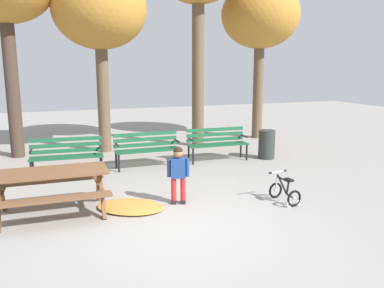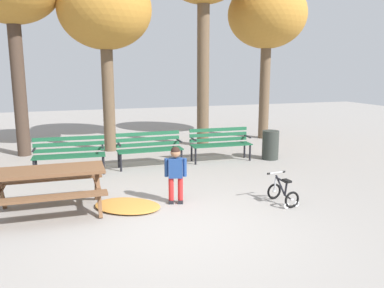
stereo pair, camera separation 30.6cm
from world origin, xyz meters
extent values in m
plane|color=gray|center=(0.00, 0.00, 0.00)|extent=(36.00, 36.00, 0.00)
cube|color=brown|center=(-1.83, 1.29, 0.74)|extent=(1.81, 0.78, 0.05)
cube|color=brown|center=(-1.83, 0.74, 0.45)|extent=(1.80, 0.26, 0.04)
cube|color=brown|center=(-1.82, 1.84, 0.45)|extent=(1.80, 0.26, 0.04)
cube|color=brown|center=(-2.60, 1.55, 0.36)|extent=(0.07, 0.57, 0.76)
cube|color=brown|center=(-1.05, 1.03, 0.36)|extent=(0.07, 0.57, 0.76)
cube|color=brown|center=(-1.04, 1.53, 0.36)|extent=(0.07, 0.57, 0.76)
cube|color=brown|center=(-1.05, 1.28, 0.42)|extent=(0.09, 1.10, 0.04)
cube|color=#195133|center=(-1.45, 3.89, 0.44)|extent=(1.60, 0.17, 0.03)
cube|color=#195133|center=(-1.46, 3.77, 0.44)|extent=(1.60, 0.17, 0.03)
cube|color=#195133|center=(-1.47, 3.65, 0.44)|extent=(1.60, 0.17, 0.03)
cube|color=#195133|center=(-1.47, 3.53, 0.44)|extent=(1.60, 0.17, 0.03)
cube|color=#195133|center=(-1.45, 3.93, 0.54)|extent=(1.60, 0.15, 0.09)
cube|color=#195133|center=(-1.45, 3.93, 0.67)|extent=(1.60, 0.15, 0.09)
cube|color=#195133|center=(-1.45, 3.93, 0.81)|extent=(1.60, 0.15, 0.09)
cylinder|color=black|center=(-0.72, 3.50, 0.22)|extent=(0.05, 0.05, 0.44)
cylinder|color=black|center=(-0.70, 3.86, 0.22)|extent=(0.05, 0.05, 0.44)
cube|color=black|center=(-0.71, 3.68, 0.62)|extent=(0.07, 0.40, 0.03)
cylinder|color=black|center=(-2.22, 3.60, 0.22)|extent=(0.05, 0.05, 0.44)
cylinder|color=black|center=(-2.20, 3.96, 0.22)|extent=(0.05, 0.05, 0.44)
cube|color=black|center=(-2.21, 3.78, 0.62)|extent=(0.07, 0.40, 0.03)
cube|color=#195133|center=(0.44, 3.98, 0.44)|extent=(1.60, 0.08, 0.03)
cube|color=#195133|center=(0.44, 3.86, 0.44)|extent=(1.60, 0.08, 0.03)
cube|color=#195133|center=(0.44, 3.74, 0.44)|extent=(1.60, 0.08, 0.03)
cube|color=#195133|center=(0.44, 3.62, 0.44)|extent=(1.60, 0.08, 0.03)
cube|color=#195133|center=(0.44, 4.02, 0.54)|extent=(1.60, 0.06, 0.09)
cube|color=#195133|center=(0.44, 4.02, 0.67)|extent=(1.60, 0.06, 0.09)
cube|color=#195133|center=(0.44, 4.02, 0.81)|extent=(1.60, 0.06, 0.09)
cylinder|color=black|center=(1.19, 3.64, 0.22)|extent=(0.05, 0.05, 0.44)
cylinder|color=black|center=(1.19, 4.00, 0.22)|extent=(0.05, 0.05, 0.44)
cube|color=black|center=(1.19, 3.82, 0.62)|extent=(0.04, 0.40, 0.03)
cylinder|color=black|center=(-0.31, 3.63, 0.22)|extent=(0.05, 0.05, 0.44)
cylinder|color=black|center=(-0.31, 3.99, 0.22)|extent=(0.05, 0.05, 0.44)
cube|color=black|center=(-0.31, 3.81, 0.62)|extent=(0.04, 0.40, 0.03)
cube|color=#195133|center=(2.35, 4.03, 0.44)|extent=(1.60, 0.13, 0.03)
cube|color=#195133|center=(2.34, 3.91, 0.44)|extent=(1.60, 0.13, 0.03)
cube|color=#195133|center=(2.34, 3.79, 0.44)|extent=(1.60, 0.13, 0.03)
cube|color=#195133|center=(2.33, 3.67, 0.44)|extent=(1.60, 0.13, 0.03)
cube|color=#195133|center=(2.35, 4.07, 0.54)|extent=(1.60, 0.10, 0.09)
cube|color=#195133|center=(2.35, 4.07, 0.67)|extent=(1.60, 0.10, 0.09)
cube|color=#195133|center=(2.35, 4.07, 0.81)|extent=(1.60, 0.10, 0.09)
cylinder|color=black|center=(3.08, 3.66, 0.22)|extent=(0.05, 0.05, 0.44)
cylinder|color=black|center=(3.10, 4.02, 0.22)|extent=(0.05, 0.05, 0.44)
cube|color=black|center=(3.09, 3.84, 0.62)|extent=(0.05, 0.40, 0.03)
cylinder|color=black|center=(1.58, 3.72, 0.22)|extent=(0.05, 0.05, 0.44)
cylinder|color=black|center=(1.60, 4.08, 0.22)|extent=(0.05, 0.05, 0.44)
cube|color=black|center=(1.59, 3.90, 0.62)|extent=(0.05, 0.40, 0.03)
cylinder|color=red|center=(0.40, 1.08, 0.24)|extent=(0.09, 0.09, 0.48)
cube|color=black|center=(0.40, 1.08, 0.03)|extent=(0.13, 0.18, 0.06)
cylinder|color=red|center=(0.24, 1.13, 0.24)|extent=(0.09, 0.09, 0.48)
cube|color=black|center=(0.24, 1.13, 0.03)|extent=(0.13, 0.18, 0.06)
cube|color=navy|center=(0.32, 1.11, 0.66)|extent=(0.28, 0.21, 0.35)
sphere|color=#996B4C|center=(0.32, 1.11, 0.94)|extent=(0.18, 0.18, 0.18)
sphere|color=black|center=(0.32, 1.11, 0.96)|extent=(0.17, 0.17, 0.17)
cylinder|color=navy|center=(0.47, 1.06, 0.67)|extent=(0.07, 0.07, 0.33)
cylinder|color=navy|center=(0.16, 1.15, 0.67)|extent=(0.07, 0.07, 0.33)
torus|color=black|center=(2.12, 0.74, 0.15)|extent=(0.30, 0.07, 0.30)
cylinder|color=silver|center=(2.12, 0.74, 0.15)|extent=(0.05, 0.04, 0.04)
torus|color=black|center=(2.18, 0.23, 0.15)|extent=(0.30, 0.07, 0.30)
cylinder|color=silver|center=(2.18, 0.23, 0.15)|extent=(0.05, 0.04, 0.04)
torus|color=white|center=(2.07, 0.21, 0.05)|extent=(0.11, 0.04, 0.11)
torus|color=white|center=(2.29, 0.24, 0.05)|extent=(0.11, 0.04, 0.11)
cylinder|color=black|center=(2.14, 0.56, 0.32)|extent=(0.07, 0.31, 0.32)
cylinder|color=black|center=(2.16, 0.40, 0.30)|extent=(0.04, 0.08, 0.27)
cylinder|color=black|center=(2.17, 0.32, 0.16)|extent=(0.05, 0.20, 0.05)
cylinder|color=silver|center=(2.13, 0.72, 0.31)|extent=(0.04, 0.07, 0.32)
cylinder|color=black|center=(2.14, 0.54, 0.42)|extent=(0.07, 0.32, 0.05)
cube|color=black|center=(2.16, 0.38, 0.45)|extent=(0.11, 0.18, 0.04)
cylinder|color=silver|center=(2.13, 0.70, 0.52)|extent=(0.34, 0.06, 0.02)
cylinder|color=black|center=(1.96, 0.69, 0.52)|extent=(0.05, 0.04, 0.04)
cylinder|color=black|center=(2.30, 0.72, 0.52)|extent=(0.05, 0.04, 0.04)
ellipsoid|color=#C68438|center=(-0.56, 1.15, 0.04)|extent=(1.46, 1.38, 0.07)
cylinder|color=#2D332D|center=(3.68, 3.66, 0.39)|extent=(0.44, 0.44, 0.77)
cylinder|color=#423328|center=(-2.63, 6.23, 1.87)|extent=(0.35, 0.35, 3.73)
cylinder|color=brown|center=(-0.26, 6.12, 1.55)|extent=(0.34, 0.34, 3.11)
ellipsoid|color=#B27A2D|center=(-0.26, 6.12, 4.01)|extent=(2.60, 2.60, 2.20)
cylinder|color=brown|center=(2.58, 5.95, 2.23)|extent=(0.37, 0.37, 4.45)
cylinder|color=brown|center=(5.06, 6.60, 1.62)|extent=(0.34, 0.34, 3.24)
ellipsoid|color=#B27A2D|center=(5.06, 6.60, 4.14)|extent=(2.60, 2.60, 2.20)
camera|label=1|loc=(-1.82, -5.32, 2.42)|focal=36.61mm
camera|label=2|loc=(-1.53, -5.42, 2.42)|focal=36.61mm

